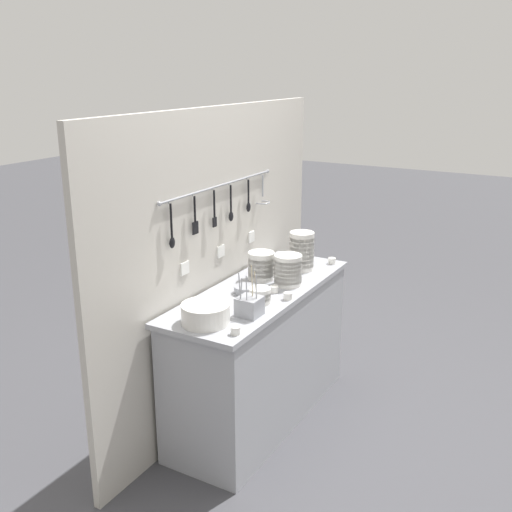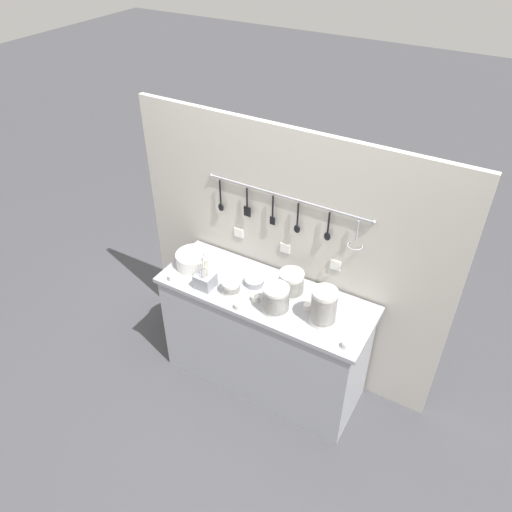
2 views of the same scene
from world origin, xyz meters
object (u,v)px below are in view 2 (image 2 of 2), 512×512
(bowl_stack_wide_centre, at_px, (324,307))
(cup_front_left, at_px, (255,298))
(bowl_stack_back_corner, at_px, (231,287))
(cup_by_caddy, at_px, (238,306))
(plate_stack, at_px, (194,260))
(cup_edge_near, at_px, (327,297))
(bowl_stack_tall_left, at_px, (276,299))
(cup_beside_plates, at_px, (308,306))
(cup_centre, at_px, (172,277))
(cup_edge_far, at_px, (346,345))
(cutlery_caddy, at_px, (205,280))
(steel_mixing_bowl, at_px, (254,281))
(bowl_stack_nested_right, at_px, (291,283))

(bowl_stack_wide_centre, bearing_deg, cup_front_left, -174.89)
(bowl_stack_back_corner, relative_size, cup_front_left, 2.46)
(cup_by_caddy, distance_m, cup_front_left, 0.13)
(plate_stack, distance_m, cup_by_caddy, 0.55)
(cup_by_caddy, relative_size, cup_edge_near, 1.00)
(plate_stack, relative_size, cup_front_left, 5.06)
(bowl_stack_tall_left, distance_m, cup_beside_plates, 0.22)
(cup_front_left, bearing_deg, cup_by_caddy, -115.42)
(cup_centre, height_order, cup_edge_far, same)
(cutlery_caddy, bearing_deg, steel_mixing_bowl, 34.48)
(bowl_stack_back_corner, bearing_deg, plate_stack, 164.50)
(bowl_stack_nested_right, relative_size, bowl_stack_back_corner, 1.43)
(steel_mixing_bowl, xyz_separation_m, cup_by_caddy, (0.03, -0.26, -0.00))
(cutlery_caddy, height_order, cup_front_left, cutlery_caddy)
(cutlery_caddy, xyz_separation_m, cup_by_caddy, (0.30, -0.07, -0.03))
(cup_by_caddy, distance_m, cup_beside_plates, 0.44)
(steel_mixing_bowl, relative_size, cutlery_caddy, 0.49)
(plate_stack, relative_size, cutlery_caddy, 0.93)
(bowl_stack_tall_left, bearing_deg, cutlery_caddy, -176.41)
(bowl_stack_nested_right, height_order, bowl_stack_back_corner, bowl_stack_nested_right)
(plate_stack, xyz_separation_m, cup_front_left, (0.56, -0.10, -0.03))
(bowl_stack_wide_centre, height_order, cup_centre, bowl_stack_wide_centre)
(cutlery_caddy, bearing_deg, bowl_stack_nested_right, 22.83)
(bowl_stack_back_corner, height_order, cup_centre, bowl_stack_back_corner)
(steel_mixing_bowl, distance_m, cup_edge_far, 0.78)
(bowl_stack_back_corner, distance_m, cup_beside_plates, 0.52)
(cup_centre, bearing_deg, cup_by_caddy, -1.61)
(bowl_stack_nested_right, xyz_separation_m, cup_edge_far, (0.50, -0.26, -0.07))
(cup_by_caddy, xyz_separation_m, cup_centre, (-0.54, 0.02, 0.00))
(cutlery_caddy, bearing_deg, cup_centre, -166.04)
(bowl_stack_nested_right, relative_size, cup_front_left, 3.52)
(cup_front_left, bearing_deg, cup_edge_far, -7.33)
(bowl_stack_tall_left, height_order, cup_edge_far, bowl_stack_tall_left)
(cup_beside_plates, bearing_deg, cup_front_left, -162.52)
(cup_by_caddy, relative_size, cup_beside_plates, 1.00)
(bowl_stack_wide_centre, distance_m, plate_stack, 1.01)
(cutlery_caddy, distance_m, cup_edge_far, 1.02)
(plate_stack, height_order, cup_edge_near, plate_stack)
(bowl_stack_back_corner, relative_size, plate_stack, 0.49)
(plate_stack, relative_size, cup_edge_far, 5.06)
(cup_edge_near, bearing_deg, bowl_stack_nested_right, -162.51)
(cup_centre, relative_size, cup_edge_near, 1.00)
(steel_mixing_bowl, xyz_separation_m, cup_beside_plates, (0.41, -0.04, -0.00))
(cup_edge_near, bearing_deg, bowl_stack_back_corner, -156.02)
(bowl_stack_wide_centre, relative_size, cup_edge_far, 5.07)
(cup_by_caddy, bearing_deg, cup_edge_far, 2.63)
(bowl_stack_back_corner, distance_m, plate_stack, 0.39)
(bowl_stack_back_corner, bearing_deg, cup_beside_plates, 12.22)
(plate_stack, bearing_deg, bowl_stack_nested_right, 6.35)
(bowl_stack_back_corner, distance_m, cup_edge_near, 0.63)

